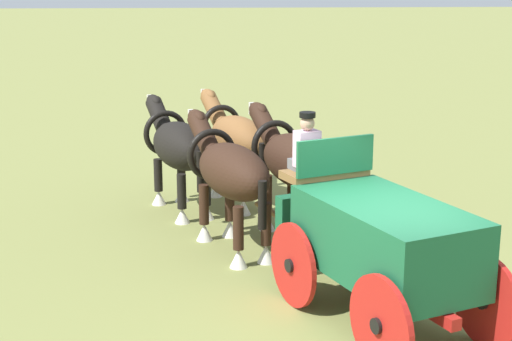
{
  "coord_description": "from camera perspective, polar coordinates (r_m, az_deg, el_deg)",
  "views": [
    {
      "loc": [
        -9.75,
        2.54,
        4.72
      ],
      "look_at": [
        4.12,
        1.44,
        1.2
      ],
      "focal_mm": 54.15,
      "sensor_mm": 36.0,
      "label": 1
    }
  ],
  "objects": [
    {
      "name": "draft_horse_rear_off",
      "position": [
        13.96,
        2.96,
        0.56
      ],
      "size": [
        3.11,
        1.69,
        2.31
      ],
      "color": "#331E14",
      "rests_on": "ground"
    },
    {
      "name": "show_wagon",
      "position": [
        10.78,
        9.06,
        -5.09
      ],
      "size": [
        5.66,
        2.93,
        2.76
      ],
      "color": "#195B38",
      "rests_on": "ground"
    },
    {
      "name": "draft_horse_lead_near",
      "position": [
        15.77,
        -5.77,
        1.75
      ],
      "size": [
        2.96,
        1.63,
        2.21
      ],
      "color": "black",
      "rests_on": "ground"
    },
    {
      "name": "ground_plane",
      "position": [
        11.12,
        9.27,
        -11.11
      ],
      "size": [
        220.0,
        220.0,
        0.0
      ],
      "primitive_type": "plane",
      "color": "olive"
    },
    {
      "name": "draft_horse_lead_off",
      "position": [
        16.25,
        -1.47,
        2.31
      ],
      "size": [
        3.03,
        1.64,
        2.24
      ],
      "color": "brown",
      "rests_on": "ground"
    },
    {
      "name": "draft_horse_rear_near",
      "position": [
        13.41,
        -1.92,
        -0.17
      ],
      "size": [
        3.08,
        1.67,
        2.27
      ],
      "color": "#331E14",
      "rests_on": "ground"
    }
  ]
}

